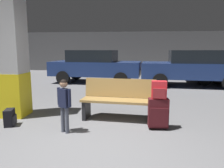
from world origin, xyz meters
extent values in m
cube|color=slate|center=(0.00, 4.00, -0.05)|extent=(18.00, 18.00, 0.10)
cube|color=#565658|center=(0.00, 12.86, 1.40)|extent=(18.00, 0.12, 2.80)
cube|color=yellow|center=(-2.13, 1.75, 0.50)|extent=(0.57, 0.57, 1.00)
cube|color=#B2B2B2|center=(-2.13, 1.75, 2.05)|extent=(0.56, 0.56, 2.10)
cube|color=#9E7A42|center=(0.29, 1.60, 0.44)|extent=(1.64, 0.61, 0.05)
cube|color=#9E7A42|center=(0.32, 1.85, 0.68)|extent=(1.60, 0.28, 0.42)
cube|color=black|center=(-0.42, 1.68, 0.21)|extent=(0.12, 0.41, 0.41)
cube|color=black|center=(1.01, 1.53, 0.21)|extent=(0.12, 0.41, 0.41)
cube|color=#471419|center=(1.10, 1.16, 0.32)|extent=(0.39, 0.21, 0.56)
cube|color=#471419|center=(1.10, 1.05, 0.26)|extent=(0.34, 0.04, 0.36)
cube|color=#A5A5AA|center=(1.09, 1.24, 0.59)|extent=(0.14, 0.03, 0.02)
cylinder|color=black|center=(0.93, 1.24, 0.02)|extent=(0.02, 0.04, 0.04)
cylinder|color=black|center=(1.25, 1.25, 0.02)|extent=(0.02, 0.04, 0.04)
cube|color=red|center=(1.10, 1.16, 0.77)|extent=(0.29, 0.17, 0.34)
cube|color=maroon|center=(1.09, 1.06, 0.72)|extent=(0.23, 0.04, 0.19)
cylinder|color=black|center=(1.10, 1.16, 0.93)|extent=(0.06, 0.03, 0.02)
cylinder|color=#4C5160|center=(-0.60, 0.78, 0.24)|extent=(0.07, 0.07, 0.49)
cylinder|color=#4C5160|center=(-0.69, 0.84, 0.24)|extent=(0.07, 0.07, 0.49)
cube|color=#191E38|center=(-0.65, 0.81, 0.66)|extent=(0.23, 0.20, 0.34)
cylinder|color=#191E38|center=(-0.52, 0.74, 0.67)|extent=(0.06, 0.06, 0.33)
cylinder|color=#191E38|center=(-0.77, 0.88, 0.67)|extent=(0.06, 0.06, 0.33)
sphere|color=#A87A5B|center=(-0.65, 0.81, 0.92)|extent=(0.14, 0.14, 0.14)
sphere|color=black|center=(-0.65, 0.81, 0.94)|extent=(0.13, 0.13, 0.13)
cylinder|color=red|center=(-0.66, 0.94, 0.67)|extent=(0.06, 0.06, 0.10)
cylinder|color=red|center=(-0.66, 0.94, 0.75)|extent=(0.01, 0.01, 0.06)
cube|color=black|center=(-1.88, 1.07, 0.17)|extent=(0.23, 0.31, 0.34)
cube|color=#28282D|center=(-1.78, 1.09, 0.12)|extent=(0.09, 0.23, 0.19)
cylinder|color=black|center=(-1.88, 1.07, 0.33)|extent=(0.04, 0.06, 0.02)
cube|color=navy|center=(-1.07, 7.01, 0.67)|extent=(4.26, 2.14, 0.64)
cube|color=black|center=(-1.22, 7.02, 1.25)|extent=(2.26, 1.76, 0.52)
cylinder|color=black|center=(0.31, 7.66, 0.30)|extent=(0.62, 0.26, 0.60)
cylinder|color=black|center=(0.13, 6.07, 0.30)|extent=(0.62, 0.26, 0.60)
cylinder|color=black|center=(-2.27, 7.95, 0.30)|extent=(0.62, 0.26, 0.60)
cylinder|color=black|center=(-2.45, 6.35, 0.30)|extent=(0.62, 0.26, 0.60)
cylinder|color=black|center=(3.92, 8.15, 0.30)|extent=(0.62, 0.28, 0.60)
cylinder|color=black|center=(3.71, 6.57, 0.30)|extent=(0.62, 0.28, 0.60)
cube|color=navy|center=(3.09, 6.41, 0.67)|extent=(4.24, 2.08, 0.64)
cube|color=black|center=(3.24, 6.40, 1.25)|extent=(2.23, 1.73, 0.52)
cylinder|color=black|center=(1.72, 5.74, 0.30)|extent=(0.62, 0.26, 0.60)
cylinder|color=black|center=(1.87, 7.33, 0.30)|extent=(0.62, 0.26, 0.60)
cylinder|color=black|center=(4.46, 7.09, 0.30)|extent=(0.62, 0.26, 0.60)
camera|label=1|loc=(0.57, -2.94, 1.52)|focal=34.63mm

